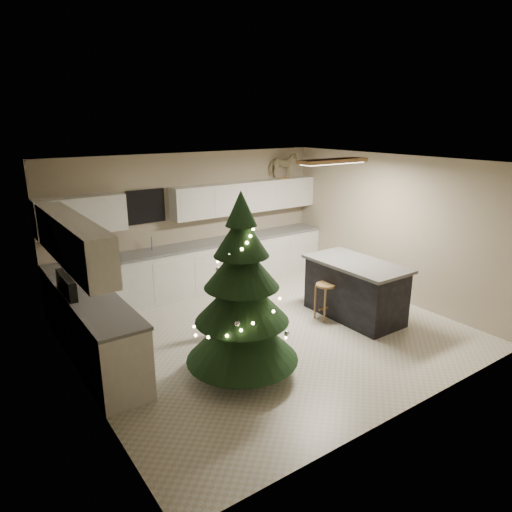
# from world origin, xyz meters

# --- Properties ---
(ground_plane) EXTENTS (5.50, 5.50, 0.00)m
(ground_plane) POSITION_xyz_m (0.00, 0.00, 0.00)
(ground_plane) COLOR beige
(room_shell) EXTENTS (5.52, 5.02, 2.61)m
(room_shell) POSITION_xyz_m (0.02, 0.00, 1.75)
(room_shell) COLOR gray
(room_shell) RESTS_ON ground_plane
(cabinetry) EXTENTS (5.50, 3.20, 2.00)m
(cabinetry) POSITION_xyz_m (-0.91, 1.65, 0.76)
(cabinetry) COLOR silver
(cabinetry) RESTS_ON ground_plane
(island) EXTENTS (0.90, 1.70, 0.95)m
(island) POSITION_xyz_m (1.52, -0.33, 0.48)
(island) COLOR black
(island) RESTS_ON ground_plane
(bar_stool) EXTENTS (0.32, 0.32, 0.61)m
(bar_stool) POSITION_xyz_m (1.05, -0.13, 0.46)
(bar_stool) COLOR olive
(bar_stool) RESTS_ON ground_plane
(christmas_tree) EXTENTS (1.50, 1.44, 2.39)m
(christmas_tree) POSITION_xyz_m (-0.99, -0.76, 0.98)
(christmas_tree) COLOR #3F2816
(christmas_tree) RESTS_ON ground_plane
(toddler) EXTENTS (0.34, 0.27, 0.81)m
(toddler) POSITION_xyz_m (-0.65, 0.34, 0.40)
(toddler) COLOR black
(toddler) RESTS_ON ground_plane
(rocking_horse) EXTENTS (0.66, 0.46, 0.53)m
(rocking_horse) POSITION_xyz_m (2.06, 2.33, 2.27)
(rocking_horse) COLOR olive
(rocking_horse) RESTS_ON cabinetry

